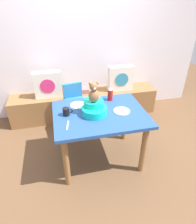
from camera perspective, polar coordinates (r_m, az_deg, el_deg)
The scene contains 15 objects.
ground_plane at distance 2.83m, azimuth 0.47°, elevation -13.08°, with size 8.00×8.00×0.00m, color brown.
back_wall at distance 3.51m, azimuth -5.26°, elevation 20.07°, with size 4.40×0.10×2.60m, color silver.
window_bench at distance 3.62m, azimuth -3.82°, elevation 2.42°, with size 2.60×0.44×0.46m, color olive.
pillow_floral_left at distance 3.38m, azimuth -14.49°, elevation 7.73°, with size 0.44×0.15×0.44m.
pillow_floral_right at distance 3.56m, azimuth 6.58°, elevation 9.75°, with size 0.44×0.15×0.44m.
book_stack at distance 3.50m, azimuth -4.39°, elevation 6.26°, with size 0.20×0.14×0.08m, color #9D696F.
dining_table at distance 2.43m, azimuth 0.53°, elevation -2.56°, with size 1.12×0.85×0.74m.
highchair at distance 3.08m, azimuth -6.65°, elevation 2.88°, with size 0.37×0.49×0.79m.
infant_seat_teal at distance 2.32m, azimuth -1.17°, elevation 1.16°, with size 0.30×0.33×0.16m.
teddy_bear at distance 2.22m, azimuth -1.23°, elevation 5.75°, with size 0.13×0.12×0.25m.
ketchup_bottle at distance 2.62m, azimuth 3.58°, elevation 5.22°, with size 0.07×0.07×0.18m.
coffee_mug at distance 2.33m, azimuth -9.23°, elevation 0.09°, with size 0.12×0.08×0.09m.
dinner_plate_near at distance 2.41m, azimuth 6.92°, elevation 0.28°, with size 0.20×0.20×0.01m, color white.
dinner_plate_far at distance 2.53m, azimuth -5.91°, elevation 2.01°, with size 0.20×0.20×0.01m, color white.
table_fork at distance 2.17m, azimuth -8.85°, elevation -3.85°, with size 0.02×0.17×0.01m, color silver.
Camera 1 is at (-0.47, -1.96, 1.98)m, focal length 31.35 mm.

